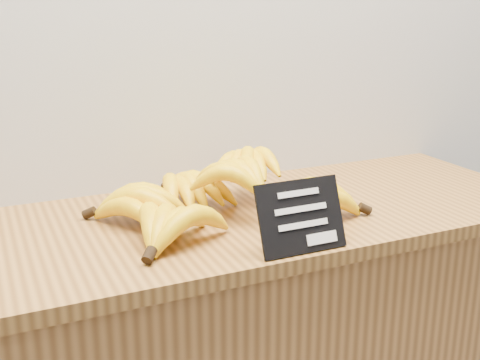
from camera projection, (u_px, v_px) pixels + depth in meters
name	position (u px, v px, depth m)	size (l,w,h in m)	color
counter_top	(231.00, 220.00, 1.31)	(1.47, 0.54, 0.03)	olive
chalkboard_sign	(301.00, 216.00, 1.10)	(0.17, 0.01, 0.14)	black
banana_pile	(214.00, 196.00, 1.27)	(0.57, 0.43, 0.12)	yellow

